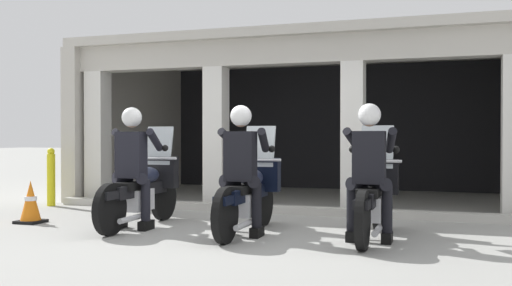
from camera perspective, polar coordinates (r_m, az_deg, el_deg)
name	(u,v)px	position (r m, az deg, el deg)	size (l,w,h in m)	color
ground_plane	(307,205)	(10.38, 4.98, -6.02)	(80.00, 80.00, 0.00)	#999993
station_building	(313,103)	(11.89, 5.60, 3.91)	(8.15, 4.66, 2.99)	black
kerb_strip	(273,209)	(9.25, 1.69, -6.47)	(7.65, 0.24, 0.12)	#B7B5AD
motorcycle_left	(144,189)	(8.04, -10.89, -4.41)	(0.62, 2.04, 1.35)	black
police_officer_left	(133,157)	(7.77, -11.93, -1.35)	(0.63, 0.61, 1.58)	black
motorcycle_center	(249,193)	(7.37, -0.67, -4.86)	(0.62, 2.04, 1.35)	black
police_officer_center	(241,159)	(7.08, -1.44, -1.54)	(0.63, 0.61, 1.58)	black
motorcycle_right	(373,196)	(7.13, 11.30, -5.07)	(0.62, 2.04, 1.35)	black
police_officer_right	(370,160)	(6.81, 11.00, -1.64)	(0.63, 0.61, 1.58)	black
traffic_cone_flank	(31,202)	(8.77, -21.09, -5.41)	(0.34, 0.34, 0.59)	black
bollard_kerbside	(51,177)	(10.75, -19.33, -3.15)	(0.14, 0.14, 1.01)	yellow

